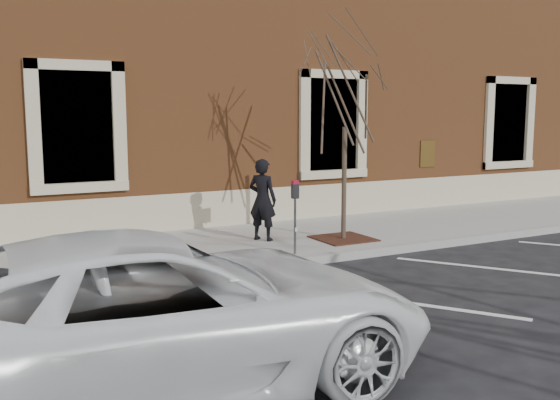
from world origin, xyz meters
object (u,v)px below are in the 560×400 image
man (263,200)px  sapling (345,95)px  white_truck (155,313)px  parking_meter (295,203)px

man → sapling: bearing=-149.3°
man → white_truck: man is taller
man → parking_meter: size_ratio=1.22×
parking_meter → man: bearing=88.2°
parking_meter → white_truck: bearing=-133.8°
white_truck → man: bearing=-33.6°
man → white_truck: bearing=110.2°
sapling → white_truck: size_ratio=0.74×
man → sapling: 2.62m
white_truck → sapling: bearing=-46.7°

